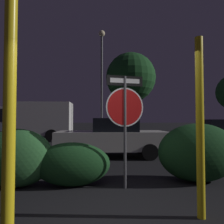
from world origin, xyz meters
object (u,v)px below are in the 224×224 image
(stop_sign, at_px, (125,108))
(yellow_pole_right, at_px, (200,126))
(tree_0, at_px, (131,78))
(passing_car_3, at_px, (223,133))
(hedge_bush_3, at_px, (198,152))
(yellow_pole_left, at_px, (9,105))
(hedge_bush_2, at_px, (72,164))
(delivery_truck, at_px, (29,120))
(street_lamp, at_px, (102,68))
(hedge_bush_1, at_px, (16,158))
(passing_car_2, at_px, (112,138))

(stop_sign, bearing_deg, yellow_pole_right, -69.29)
(tree_0, bearing_deg, passing_car_3, -63.85)
(stop_sign, height_order, tree_0, tree_0)
(hedge_bush_3, xyz_separation_m, passing_car_3, (4.47, 6.42, 0.05))
(yellow_pole_left, distance_m, hedge_bush_2, 2.39)
(delivery_truck, xyz_separation_m, street_lamp, (5.17, 0.09, 3.81))
(passing_car_3, height_order, tree_0, tree_0)
(passing_car_3, height_order, street_lamp, street_lamp)
(stop_sign, xyz_separation_m, yellow_pole_right, (0.94, -1.50, -0.35))
(hedge_bush_2, height_order, hedge_bush_3, hedge_bush_3)
(hedge_bush_3, height_order, tree_0, tree_0)
(passing_car_3, bearing_deg, yellow_pole_right, -31.54)
(delivery_truck, bearing_deg, yellow_pole_right, -152.45)
(yellow_pole_left, distance_m, yellow_pole_right, 2.72)
(passing_car_3, distance_m, delivery_truck, 12.53)
(hedge_bush_1, distance_m, passing_car_2, 4.48)
(tree_0, bearing_deg, yellow_pole_right, -95.38)
(stop_sign, height_order, hedge_bush_3, stop_sign)
(street_lamp, bearing_deg, passing_car_3, -35.43)
(street_lamp, bearing_deg, hedge_bush_3, -79.63)
(passing_car_3, xyz_separation_m, street_lamp, (-6.49, 4.62, 4.58))
(hedge_bush_3, bearing_deg, yellow_pole_left, -149.06)
(hedge_bush_3, xyz_separation_m, passing_car_2, (-1.78, 3.69, 0.07))
(hedge_bush_2, distance_m, hedge_bush_3, 2.96)
(hedge_bush_3, distance_m, street_lamp, 12.14)
(hedge_bush_2, distance_m, tree_0, 15.51)
(passing_car_2, distance_m, street_lamp, 8.65)
(yellow_pole_right, relative_size, passing_car_3, 0.59)
(passing_car_2, height_order, delivery_truck, delivery_truck)
(yellow_pole_left, relative_size, tree_0, 0.44)
(street_lamp, bearing_deg, delivery_truck, -179.02)
(stop_sign, height_order, yellow_pole_right, yellow_pole_right)
(street_lamp, relative_size, tree_0, 1.09)
(passing_car_2, bearing_deg, yellow_pole_right, -169.82)
(hedge_bush_2, bearing_deg, hedge_bush_3, 2.38)
(yellow_pole_right, bearing_deg, hedge_bush_1, 152.21)
(tree_0, bearing_deg, street_lamp, -130.32)
(yellow_pole_right, bearing_deg, hedge_bush_2, 140.45)
(yellow_pole_left, bearing_deg, tree_0, 75.57)
(passing_car_3, bearing_deg, delivery_truck, -109.98)
(stop_sign, bearing_deg, street_lamp, 79.64)
(passing_car_2, bearing_deg, hedge_bush_1, 148.60)
(yellow_pole_left, bearing_deg, street_lamp, 83.40)
(yellow_pole_left, bearing_deg, delivery_truck, 105.58)
(hedge_bush_1, xyz_separation_m, hedge_bush_3, (4.16, 0.11, 0.06))
(passing_car_2, bearing_deg, hedge_bush_3, -153.53)
(yellow_pole_left, height_order, yellow_pole_right, yellow_pole_left)
(stop_sign, bearing_deg, passing_car_3, 35.74)
(passing_car_3, xyz_separation_m, delivery_truck, (-11.66, 4.53, 0.77))
(stop_sign, height_order, passing_car_2, stop_sign)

